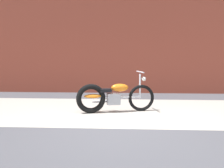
% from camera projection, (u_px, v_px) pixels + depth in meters
% --- Properties ---
extents(ground_plane, '(80.00, 80.00, 0.00)m').
position_uv_depth(ground_plane, '(124.00, 129.00, 5.31)').
color(ground_plane, '#47474C').
extents(sidewalk_slab, '(36.00, 3.50, 0.01)m').
position_uv_depth(sidewalk_slab, '(125.00, 110.00, 7.04)').
color(sidewalk_slab, '#9E998E').
rests_on(sidewalk_slab, ground).
extents(brick_building_wall, '(36.00, 0.50, 6.44)m').
position_uv_depth(brick_building_wall, '(127.00, 6.00, 10.11)').
color(brick_building_wall, brown).
rests_on(brick_building_wall, ground).
extents(motorcycle_orange, '(1.96, 0.77, 1.03)m').
position_uv_depth(motorcycle_orange, '(110.00, 97.00, 6.79)').
color(motorcycle_orange, black).
rests_on(motorcycle_orange, ground).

